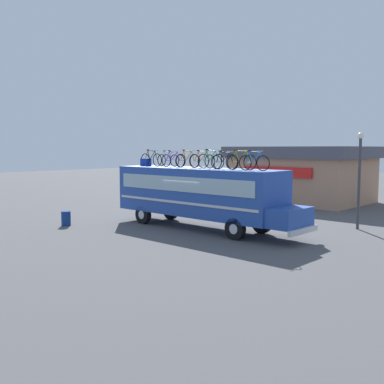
{
  "coord_description": "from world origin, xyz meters",
  "views": [
    {
      "loc": [
        15.35,
        -16.75,
        4.08
      ],
      "look_at": [
        -0.34,
        0.0,
        1.84
      ],
      "focal_mm": 41.85,
      "sensor_mm": 36.0,
      "label": 1
    }
  ],
  "objects": [
    {
      "name": "rooftop_bicycle_4",
      "position": [
        -0.67,
        -0.0,
        3.48
      ],
      "size": [
        1.68,
        0.44,
        0.94
      ],
      "color": "black",
      "rests_on": "bus"
    },
    {
      "name": "rooftop_bicycle_6",
      "position": [
        1.11,
        -0.22,
        3.49
      ],
      "size": [
        1.69,
        0.44,
        0.97
      ],
      "color": "black",
      "rests_on": "bus"
    },
    {
      "name": "rooftop_bicycle_7",
      "position": [
        2.01,
        -0.27,
        3.46
      ],
      "size": [
        1.68,
        0.44,
        0.9
      ],
      "color": "black",
      "rests_on": "bus"
    },
    {
      "name": "rooftop_bicycle_2",
      "position": [
        -2.47,
        0.33,
        3.46
      ],
      "size": [
        1.7,
        0.44,
        0.89
      ],
      "color": "black",
      "rests_on": "bus"
    },
    {
      "name": "ground_plane",
      "position": [
        0.0,
        0.0,
        0.0
      ],
      "size": [
        120.0,
        120.0,
        0.0
      ],
      "primitive_type": "plane",
      "color": "#4C4C4F"
    },
    {
      "name": "rooftop_bicycle_5",
      "position": [
        0.24,
        0.13,
        3.47
      ],
      "size": [
        1.72,
        0.44,
        0.92
      ],
      "color": "black",
      "rests_on": "bus"
    },
    {
      "name": "rooftop_bicycle_8",
      "position": [
        2.84,
        -0.1,
        3.48
      ],
      "size": [
        1.77,
        0.44,
        0.96
      ],
      "color": "black",
      "rests_on": "bus"
    },
    {
      "name": "trash_bin",
      "position": [
        -5.51,
        -4.24,
        0.39
      ],
      "size": [
        0.48,
        0.48,
        0.77
      ],
      "primitive_type": "cylinder",
      "color": "navy",
      "rests_on": "ground"
    },
    {
      "name": "luggage_bag_1",
      "position": [
        -3.95,
        0.01,
        3.3
      ],
      "size": [
        0.56,
        0.36,
        0.42
      ],
      "primitive_type": "cube",
      "color": "#193899",
      "rests_on": "bus"
    },
    {
      "name": "bus",
      "position": [
        0.21,
        0.0,
        1.84
      ],
      "size": [
        10.99,
        2.43,
        3.09
      ],
      "color": "#23479E",
      "rests_on": "ground"
    },
    {
      "name": "rooftop_bicycle_3",
      "position": [
        -1.59,
        -0.14,
        3.46
      ],
      "size": [
        1.72,
        0.44,
        0.9
      ],
      "color": "black",
      "rests_on": "bus"
    },
    {
      "name": "roadside_building",
      "position": [
        -1.94,
        14.0,
        2.16
      ],
      "size": [
        9.93,
        7.38,
        4.21
      ],
      "color": "tan",
      "rests_on": "ground"
    },
    {
      "name": "street_lamp",
      "position": [
        6.17,
        5.35,
        2.93
      ],
      "size": [
        0.32,
        0.32,
        4.87
      ],
      "color": "#38383D",
      "rests_on": "ground"
    },
    {
      "name": "rooftop_bicycle_9",
      "position": [
        3.79,
        -0.39,
        3.47
      ],
      "size": [
        1.65,
        0.44,
        0.93
      ],
      "color": "black",
      "rests_on": "bus"
    },
    {
      "name": "rooftop_bicycle_1",
      "position": [
        -3.38,
        -0.08,
        3.48
      ],
      "size": [
        1.71,
        0.44,
        0.95
      ],
      "color": "black",
      "rests_on": "bus"
    }
  ]
}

